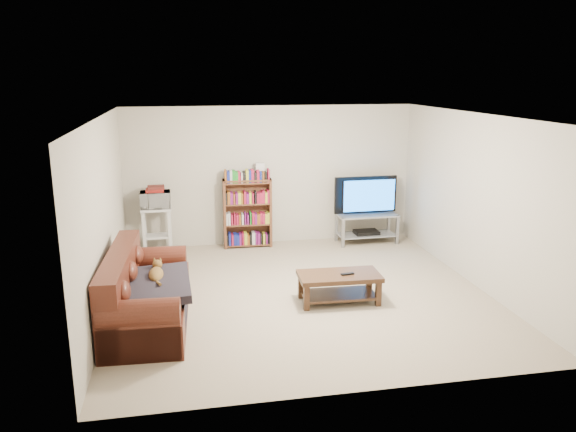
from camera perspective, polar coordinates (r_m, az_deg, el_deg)
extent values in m
plane|color=tan|center=(7.74, 1.29, -7.88)|extent=(5.00, 5.00, 0.00)
plane|color=white|center=(7.19, 1.40, 10.13)|extent=(5.00, 5.00, 0.00)
plane|color=beige|center=(9.78, -1.73, 4.13)|extent=(5.00, 0.00, 5.00)
plane|color=beige|center=(5.06, 7.32, -5.69)|extent=(5.00, 0.00, 5.00)
plane|color=beige|center=(7.29, -18.26, -0.10)|extent=(0.00, 5.00, 5.00)
plane|color=beige|center=(8.26, 18.57, 1.50)|extent=(0.00, 5.00, 5.00)
cube|color=#4B1E13|center=(7.03, -13.93, -8.94)|extent=(0.99, 2.10, 0.39)
cube|color=#4B1E13|center=(6.98, -16.65, -7.05)|extent=(0.36, 2.07, 0.86)
cube|color=#4B1E13|center=(6.18, -14.77, -11.72)|extent=(0.86, 0.28, 0.51)
cube|color=#4B1E13|center=(7.86, -13.33, -5.94)|extent=(0.86, 0.28, 0.51)
cube|color=#242028|center=(6.77, -13.36, -6.84)|extent=(0.84, 1.06, 0.18)
cube|color=#3B2414|center=(7.38, 5.23, -6.10)|extent=(1.08, 0.57, 0.06)
cube|color=#3B2414|center=(7.48, 5.18, -7.94)|extent=(0.97, 0.51, 0.03)
cube|color=#3B2414|center=(7.17, 1.89, -8.33)|extent=(0.07, 0.07, 0.33)
cube|color=#3B2414|center=(7.39, 9.16, -7.80)|extent=(0.07, 0.07, 0.33)
cube|color=#3B2414|center=(7.55, 1.31, -7.15)|extent=(0.07, 0.07, 0.33)
cube|color=#3B2414|center=(7.76, 8.23, -6.69)|extent=(0.07, 0.07, 0.33)
cube|color=black|center=(7.35, 6.06, -5.88)|extent=(0.18, 0.07, 0.02)
cube|color=#999EA3|center=(9.97, 8.02, 0.13)|extent=(1.06, 0.49, 0.03)
cube|color=#999EA3|center=(10.06, 7.95, -1.86)|extent=(1.00, 0.46, 0.02)
cube|color=gray|center=(9.69, 5.62, -1.72)|extent=(0.05, 0.05, 0.53)
cube|color=gray|center=(10.02, 11.04, -1.38)|extent=(0.05, 0.05, 0.53)
cube|color=gray|center=(10.07, 4.93, -1.09)|extent=(0.05, 0.05, 0.53)
cube|color=gray|center=(10.39, 10.17, -0.79)|extent=(0.05, 0.05, 0.53)
imported|color=black|center=(9.89, 8.09, 2.05)|extent=(1.13, 0.17, 0.65)
cube|color=black|center=(10.05, 7.96, -1.64)|extent=(0.42, 0.30, 0.06)
cube|color=brown|center=(9.63, -6.46, 0.20)|extent=(0.05, 0.26, 1.19)
cube|color=brown|center=(9.70, -1.83, 0.38)|extent=(0.05, 0.26, 1.19)
cube|color=brown|center=(9.53, -4.20, 3.67)|extent=(0.83, 0.28, 0.03)
cube|color=maroon|center=(9.51, -5.30, 3.93)|extent=(0.24, 0.19, 0.06)
cube|color=silver|center=(9.46, -13.26, 0.72)|extent=(0.49, 0.36, 0.04)
cube|color=silver|center=(9.58, -13.11, -1.99)|extent=(0.45, 0.33, 0.03)
cube|color=silver|center=(9.44, -14.40, -1.85)|extent=(0.05, 0.05, 0.75)
cube|color=silver|center=(9.42, -11.90, -1.73)|extent=(0.05, 0.05, 0.75)
cube|color=silver|center=(9.70, -14.32, -1.41)|extent=(0.05, 0.05, 0.75)
cube|color=silver|center=(9.69, -11.90, -1.29)|extent=(0.05, 0.05, 0.75)
imported|color=silver|center=(9.43, -13.31, 1.63)|extent=(0.49, 0.33, 0.27)
cube|color=maroon|center=(9.40, -13.37, 2.58)|extent=(0.29, 0.25, 0.05)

